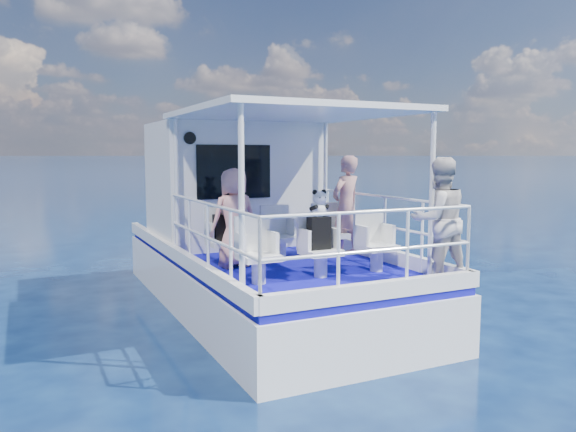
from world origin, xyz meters
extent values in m
plane|color=#08183A|center=(0.00, 0.00, 0.00)|extent=(2000.00, 2000.00, 0.00)
cube|color=white|center=(0.00, 1.00, 0.00)|extent=(3.00, 7.00, 1.60)
cube|color=#0D0A8E|center=(0.00, 1.00, 0.85)|extent=(2.90, 6.90, 0.10)
cube|color=white|center=(0.00, 2.30, 2.00)|extent=(2.85, 2.00, 2.20)
cube|color=white|center=(0.00, -0.20, 3.14)|extent=(3.00, 3.20, 0.08)
cylinder|color=white|center=(-1.35, -1.70, 2.00)|extent=(0.07, 0.07, 2.20)
cylinder|color=white|center=(1.35, -1.70, 2.00)|extent=(0.07, 0.07, 2.20)
cylinder|color=white|center=(-1.35, 1.20, 2.00)|extent=(0.07, 0.07, 2.20)
cylinder|color=white|center=(1.35, 1.20, 2.00)|extent=(0.07, 0.07, 2.20)
cube|color=silver|center=(-0.90, 0.20, 1.09)|extent=(0.48, 0.46, 0.38)
cube|color=silver|center=(0.00, 0.20, 1.09)|extent=(0.48, 0.46, 0.38)
cube|color=silver|center=(0.90, 0.20, 1.09)|extent=(0.48, 0.46, 0.38)
cube|color=silver|center=(-0.90, -1.10, 1.09)|extent=(0.48, 0.46, 0.38)
cube|color=silver|center=(0.00, -1.10, 1.09)|extent=(0.48, 0.46, 0.38)
cube|color=silver|center=(0.90, -1.10, 1.09)|extent=(0.48, 0.46, 0.38)
imported|color=pink|center=(-0.81, 0.03, 1.62)|extent=(0.58, 0.45, 1.45)
imported|color=tan|center=(1.18, 0.19, 1.71)|extent=(0.69, 0.57, 1.62)
imported|color=silver|center=(1.25, -1.97, 1.70)|extent=(0.86, 0.71, 1.61)
cube|color=black|center=(-0.93, 0.17, 1.47)|extent=(0.29, 0.17, 0.39)
cube|color=black|center=(-0.03, -1.10, 1.50)|extent=(0.29, 0.16, 0.44)
cube|color=black|center=(-0.93, 0.19, 1.69)|extent=(0.09, 0.06, 0.06)
camera|label=1|loc=(-3.58, -7.60, 2.54)|focal=35.00mm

